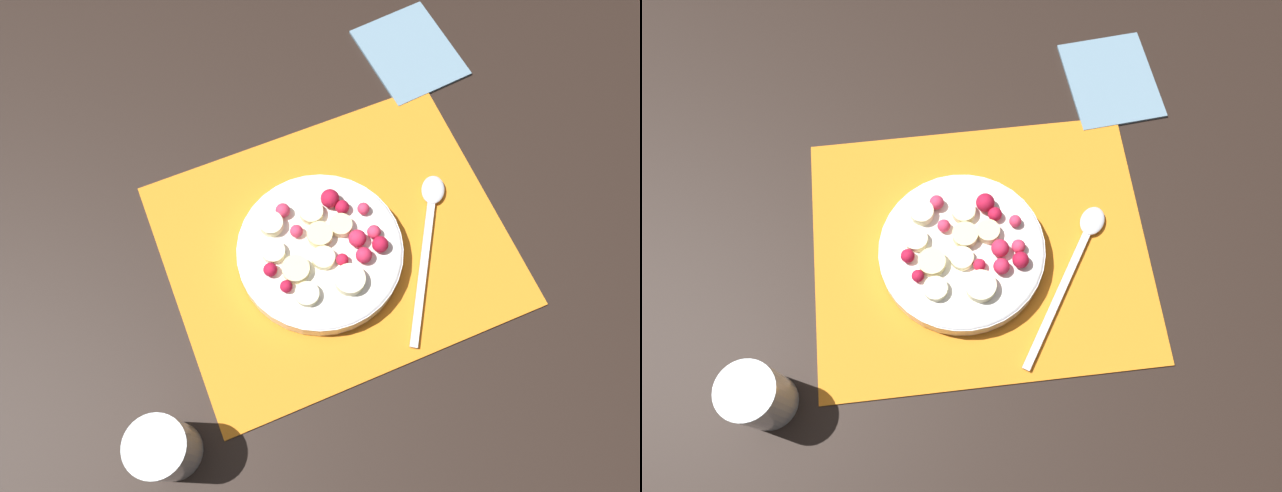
% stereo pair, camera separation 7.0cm
% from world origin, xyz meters
% --- Properties ---
extents(ground_plane, '(3.00, 3.00, 0.00)m').
position_xyz_m(ground_plane, '(0.00, 0.00, 0.00)').
color(ground_plane, black).
extents(placemat, '(0.39, 0.32, 0.01)m').
position_xyz_m(placemat, '(0.00, 0.00, 0.00)').
color(placemat, orange).
rests_on(placemat, ground_plane).
extents(fruit_bowl, '(0.19, 0.19, 0.05)m').
position_xyz_m(fruit_bowl, '(-0.02, -0.01, 0.02)').
color(fruit_bowl, white).
rests_on(fruit_bowl, placemat).
extents(spoon, '(0.13, 0.19, 0.01)m').
position_xyz_m(spoon, '(0.11, -0.02, 0.01)').
color(spoon, silver).
rests_on(spoon, placemat).
extents(drinking_glass, '(0.06, 0.06, 0.09)m').
position_xyz_m(drinking_glass, '(-0.25, -0.15, 0.04)').
color(drinking_glass, white).
rests_on(drinking_glass, ground_plane).
extents(napkin, '(0.12, 0.14, 0.01)m').
position_xyz_m(napkin, '(0.20, 0.22, 0.00)').
color(napkin, slate).
rests_on(napkin, ground_plane).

